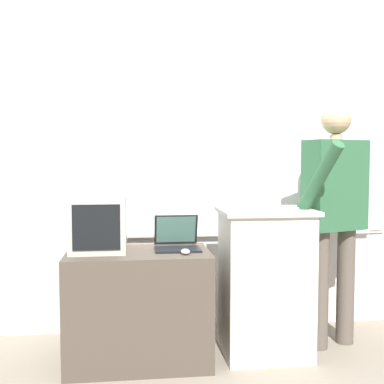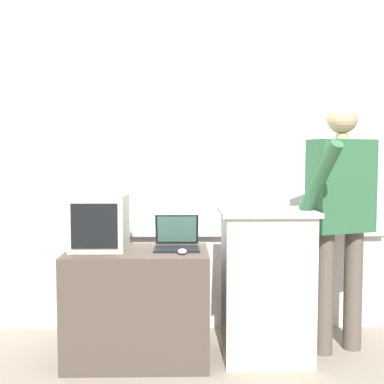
{
  "view_description": "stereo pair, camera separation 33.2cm",
  "coord_description": "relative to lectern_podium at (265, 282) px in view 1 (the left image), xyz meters",
  "views": [
    {
      "loc": [
        -0.45,
        -2.75,
        1.38
      ],
      "look_at": [
        -0.05,
        0.54,
        1.15
      ],
      "focal_mm": 45.0,
      "sensor_mm": 36.0,
      "label": 1
    },
    {
      "loc": [
        -0.11,
        -2.78,
        1.38
      ],
      "look_at": [
        -0.05,
        0.54,
        1.15
      ],
      "focal_mm": 45.0,
      "sensor_mm": 36.0,
      "label": 2
    }
  ],
  "objects": [
    {
      "name": "back_wall",
      "position": [
        -0.44,
        0.63,
        0.85
      ],
      "size": [
        6.4,
        0.17,
        2.73
      ],
      "color": "silver",
      "rests_on": "ground_plane"
    },
    {
      "name": "wireless_keyboard",
      "position": [
        -0.0,
        -0.06,
        0.52
      ],
      "size": [
        0.39,
        0.13,
        0.02
      ],
      "color": "silver",
      "rests_on": "lectern_podium"
    },
    {
      "name": "crt_monitor",
      "position": [
        -1.15,
        0.04,
        0.43
      ],
      "size": [
        0.37,
        0.41,
        0.37
      ],
      "color": "#BCB7A8",
      "rests_on": "side_desk"
    },
    {
      "name": "person_presenter",
      "position": [
        0.54,
        0.08,
        0.52
      ],
      "size": [
        0.63,
        0.67,
        1.77
      ],
      "rotation": [
        0.0,
        0.0,
        0.32
      ],
      "color": "brown",
      "rests_on": "ground_plane"
    },
    {
      "name": "laptop",
      "position": [
        -0.62,
        0.05,
        0.31
      ],
      "size": [
        0.31,
        0.29,
        0.23
      ],
      "color": "black",
      "rests_on": "side_desk"
    },
    {
      "name": "side_desk",
      "position": [
        -0.89,
        -0.02,
        -0.14
      ],
      "size": [
        0.96,
        0.57,
        0.76
      ],
      "color": "#4C4238",
      "rests_on": "ground_plane"
    },
    {
      "name": "computer_mouse_by_laptop",
      "position": [
        -0.58,
        -0.15,
        0.26
      ],
      "size": [
        0.06,
        0.1,
        0.03
      ],
      "color": "silver",
      "rests_on": "side_desk"
    },
    {
      "name": "lectern_podium",
      "position": [
        0.0,
        0.0,
        0.0
      ],
      "size": [
        0.64,
        0.52,
        1.03
      ],
      "color": "beige",
      "rests_on": "ground_plane"
    }
  ]
}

